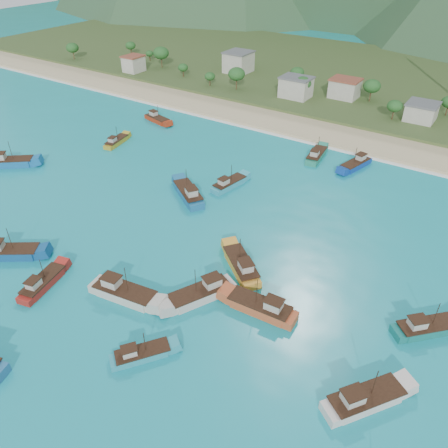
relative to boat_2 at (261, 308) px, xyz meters
The scene contains 22 objects.
ground 15.89m from the boat_2, 164.60° to the right, with size 600.00×600.00×0.00m, color #0C868D.
beach 76.34m from the boat_2, 101.56° to the left, with size 400.00×18.00×1.20m, color beige.
land 136.65m from the boat_2, 96.43° to the left, with size 400.00×110.00×2.40m, color #385123.
surf_line 67.06m from the boat_2, 103.19° to the left, with size 400.00×2.50×0.08m, color white.
village 101.14m from the boat_2, 95.11° to the left, with size 218.60×33.05×7.54m.
vegetation 102.10m from the boat_2, 104.13° to the left, with size 275.32×25.22×8.68m.
boat_2 is the anchor object (origin of this frame).
boat_3 40.72m from the boat_2, 130.16° to the left, with size 4.58×10.24×5.84m.
boat_5 57.65m from the boat_2, 94.86° to the left, with size 5.50×10.75×6.10m.
boat_6 86.53m from the boat_2, 141.68° to the left, with size 10.38×5.19×5.89m.
boat_8 19.80m from the boat_2, 119.53° to the right, with size 7.19×8.50×5.12m.
boat_9 74.54m from the boat_2, 152.69° to the left, with size 4.39×9.40×5.35m.
boat_12 58.82m from the boat_2, 105.13° to the left, with size 4.38×10.82×6.22m.
boat_15 10.16m from the boat_2, 164.16° to the right, with size 8.21×11.96×6.88m.
boat_17 38.17m from the boat_2, 144.96° to the left, with size 11.95×9.54×7.08m.
boat_20 10.65m from the boat_2, 138.75° to the left, with size 10.96×9.60×6.68m.
boat_21 20.35m from the boat_2, 19.89° to the right, with size 9.24×11.06×6.64m.
boat_23 25.10m from the boat_2, 23.94° to the left, with size 9.48×9.60×6.16m.
boat_24 37.29m from the boat_2, 155.56° to the right, with size 4.96×10.03×5.69m.
boat_25 22.65m from the boat_2, 154.70° to the right, with size 12.35×5.29×7.06m.
boat_26 79.59m from the boat_2, behind, with size 11.59×10.39×7.13m.
boat_29 47.93m from the boat_2, 163.64° to the right, with size 11.32×9.30×6.76m.
Camera 1 is at (37.88, -40.49, 51.00)m, focal length 35.00 mm.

